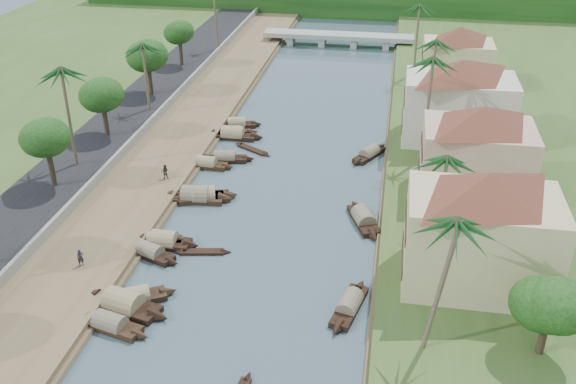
% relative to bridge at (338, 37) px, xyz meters
% --- Properties ---
extents(ground, '(220.00, 220.00, 0.00)m').
position_rel_bridge_xyz_m(ground, '(-0.00, -72.00, -1.72)').
color(ground, '#3D535C').
rests_on(ground, ground).
extents(left_bank, '(10.00, 180.00, 0.80)m').
position_rel_bridge_xyz_m(left_bank, '(-16.00, -52.00, -1.32)').
color(left_bank, brown).
rests_on(left_bank, ground).
extents(right_bank, '(16.00, 180.00, 1.20)m').
position_rel_bridge_xyz_m(right_bank, '(19.00, -52.00, -1.12)').
color(right_bank, '#345221').
rests_on(right_bank, ground).
extents(road, '(8.00, 180.00, 1.40)m').
position_rel_bridge_xyz_m(road, '(-24.50, -52.00, -1.02)').
color(road, black).
rests_on(road, ground).
extents(retaining_wall, '(0.40, 180.00, 1.10)m').
position_rel_bridge_xyz_m(retaining_wall, '(-20.20, -52.00, -0.37)').
color(retaining_wall, slate).
rests_on(retaining_wall, left_bank).
extents(bridge, '(28.00, 4.00, 2.40)m').
position_rel_bridge_xyz_m(bridge, '(0.00, 0.00, 0.00)').
color(bridge, gray).
rests_on(bridge, ground).
extents(building_near, '(14.85, 14.85, 10.20)m').
position_rel_bridge_xyz_m(building_near, '(18.99, -74.00, 4.66)').
color(building_near, '#CCC489').
rests_on(building_near, right_bank).
extents(building_mid, '(14.11, 14.11, 9.70)m').
position_rel_bridge_xyz_m(building_mid, '(19.99, -58.00, 4.41)').
color(building_mid, '#D3AA95').
rests_on(building_mid, right_bank).
extents(building_far, '(15.59, 15.59, 10.20)m').
position_rel_bridge_xyz_m(building_far, '(18.99, -44.00, 4.66)').
color(building_far, beige).
rests_on(building_far, right_bank).
extents(building_distant, '(12.62, 12.62, 9.20)m').
position_rel_bridge_xyz_m(building_distant, '(19.99, -24.00, 4.16)').
color(building_distant, '#CCC489').
rests_on(building_distant, right_bank).
extents(sampan_0, '(7.49, 3.22, 1.97)m').
position_rel_bridge_xyz_m(sampan_0, '(-9.36, -83.61, -1.31)').
color(sampan_0, black).
rests_on(sampan_0, ground).
extents(sampan_1, '(8.97, 4.09, 2.55)m').
position_rel_bridge_xyz_m(sampan_1, '(-9.26, -81.09, -1.30)').
color(sampan_1, black).
rests_on(sampan_1, ground).
extents(sampan_2, '(7.09, 4.94, 1.97)m').
position_rel_bridge_xyz_m(sampan_2, '(-8.76, -80.13, -1.31)').
color(sampan_2, black).
rests_on(sampan_2, ground).
extents(sampan_3, '(6.81, 3.77, 1.88)m').
position_rel_bridge_xyz_m(sampan_3, '(-9.84, -73.48, -1.32)').
color(sampan_3, black).
rests_on(sampan_3, ground).
extents(sampan_4, '(6.27, 2.75, 1.81)m').
position_rel_bridge_xyz_m(sampan_4, '(-9.82, -71.35, -1.32)').
color(sampan_4, black).
rests_on(sampan_4, ground).
extents(sampan_5, '(7.06, 2.04, 2.25)m').
position_rel_bridge_xyz_m(sampan_5, '(-9.22, -71.46, -1.31)').
color(sampan_5, black).
rests_on(sampan_5, ground).
extents(sampan_6, '(8.61, 2.66, 2.49)m').
position_rel_bridge_xyz_m(sampan_6, '(-8.89, -62.48, -1.30)').
color(sampan_6, black).
rests_on(sampan_6, ground).
extents(sampan_7, '(7.90, 3.25, 2.08)m').
position_rel_bridge_xyz_m(sampan_7, '(-8.26, -61.90, -1.31)').
color(sampan_7, black).
rests_on(sampan_7, ground).
extents(sampan_8, '(7.53, 3.91, 2.27)m').
position_rel_bridge_xyz_m(sampan_8, '(-8.03, -62.34, -1.30)').
color(sampan_8, black).
rests_on(sampan_8, ground).
extents(sampan_9, '(7.47, 2.61, 1.90)m').
position_rel_bridge_xyz_m(sampan_9, '(-8.26, -52.54, -1.32)').
color(sampan_9, black).
rests_on(sampan_9, ground).
extents(sampan_10, '(6.91, 1.85, 1.93)m').
position_rel_bridge_xyz_m(sampan_10, '(-10.01, -54.50, -1.31)').
color(sampan_10, black).
rests_on(sampan_10, ground).
extents(sampan_11, '(8.29, 2.11, 2.36)m').
position_rel_bridge_xyz_m(sampan_11, '(-9.02, -45.58, -1.30)').
color(sampan_11, black).
rests_on(sampan_11, ground).
extents(sampan_12, '(7.33, 3.58, 1.80)m').
position_rel_bridge_xyz_m(sampan_12, '(-9.45, -44.87, -1.32)').
color(sampan_12, black).
rests_on(sampan_12, ground).
extents(sampan_13, '(7.14, 3.13, 1.96)m').
position_rel_bridge_xyz_m(sampan_13, '(-9.39, -41.95, -1.31)').
color(sampan_13, black).
rests_on(sampan_13, ground).
extents(sampan_14, '(3.24, 8.02, 1.95)m').
position_rel_bridge_xyz_m(sampan_14, '(8.94, -78.05, -1.31)').
color(sampan_14, black).
rests_on(sampan_14, ground).
extents(sampan_15, '(4.51, 8.11, 2.17)m').
position_rel_bridge_xyz_m(sampan_15, '(9.16, -64.06, -1.31)').
color(sampan_15, black).
rests_on(sampan_15, ground).
extents(sampan_16, '(4.81, 7.27, 1.88)m').
position_rel_bridge_xyz_m(sampan_16, '(8.80, -48.34, -1.32)').
color(sampan_16, black).
rests_on(sampan_16, ground).
extents(canoe_1, '(5.60, 1.85, 0.89)m').
position_rel_bridge_xyz_m(canoe_1, '(-5.30, -72.12, -1.62)').
color(canoe_1, black).
rests_on(canoe_1, ground).
extents(canoe_2, '(5.71, 4.01, 0.90)m').
position_rel_bridge_xyz_m(canoe_2, '(-5.68, -48.94, -1.62)').
color(canoe_2, black).
rests_on(canoe_2, ground).
extents(palm_0, '(3.20, 3.20, 12.37)m').
position_rel_bridge_xyz_m(palm_0, '(15.00, -82.88, 10.05)').
color(palm_0, brown).
rests_on(palm_0, ground).
extents(palm_1, '(3.20, 3.20, 9.71)m').
position_rel_bridge_xyz_m(palm_1, '(16.00, -67.46, 7.46)').
color(palm_1, brown).
rests_on(palm_1, ground).
extents(palm_2, '(3.20, 3.20, 13.61)m').
position_rel_bridge_xyz_m(palm_2, '(15.00, -50.74, 11.22)').
color(palm_2, brown).
rests_on(palm_2, ground).
extents(palm_3, '(3.20, 3.20, 10.92)m').
position_rel_bridge_xyz_m(palm_3, '(16.00, -33.36, 8.63)').
color(palm_3, brown).
rests_on(palm_3, ground).
extents(palm_5, '(3.20, 3.20, 12.74)m').
position_rel_bridge_xyz_m(palm_5, '(-24.00, -58.96, 10.58)').
color(palm_5, brown).
rests_on(palm_5, ground).
extents(palm_6, '(3.20, 3.20, 10.50)m').
position_rel_bridge_xyz_m(palm_6, '(-22.00, -41.00, 8.43)').
color(palm_6, brown).
rests_on(palm_6, ground).
extents(palm_7, '(3.20, 3.20, 12.41)m').
position_rel_bridge_xyz_m(palm_7, '(14.00, -18.92, 10.07)').
color(palm_7, brown).
rests_on(palm_7, ground).
extents(tree_2, '(4.86, 4.86, 7.54)m').
position_rel_bridge_xyz_m(tree_2, '(-24.00, -64.18, 5.13)').
color(tree_2, '#413325').
rests_on(tree_2, ground).
extents(tree_3, '(5.03, 5.03, 7.37)m').
position_rel_bridge_xyz_m(tree_3, '(-24.00, -50.45, 4.90)').
color(tree_3, '#413325').
rests_on(tree_3, ground).
extents(tree_4, '(5.43, 5.43, 7.88)m').
position_rel_bridge_xyz_m(tree_4, '(-24.00, -34.86, 5.24)').
color(tree_4, '#413325').
rests_on(tree_4, ground).
extents(tree_5, '(4.46, 4.46, 7.27)m').
position_rel_bridge_xyz_m(tree_5, '(-24.00, -20.67, 5.01)').
color(tree_5, '#413325').
rests_on(tree_5, ground).
extents(tree_6, '(4.78, 4.78, 6.62)m').
position_rel_bridge_xyz_m(tree_6, '(24.00, -40.53, 4.06)').
color(tree_6, '#413325').
rests_on(tree_6, ground).
extents(tree_7, '(4.60, 4.60, 6.22)m').
position_rel_bridge_xyz_m(tree_7, '(23.00, -82.04, 3.74)').
color(tree_7, '#413325').
rests_on(tree_7, ground).
extents(person_near, '(0.70, 0.67, 1.61)m').
position_rel_bridge_xyz_m(person_near, '(-14.88, -76.92, -0.12)').
color(person_near, '#222128').
rests_on(person_near, left_bank).
extents(person_far, '(0.85, 0.68, 1.66)m').
position_rel_bridge_xyz_m(person_far, '(-13.24, -59.49, -0.09)').
color(person_far, '#363526').
rests_on(person_far, left_bank).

